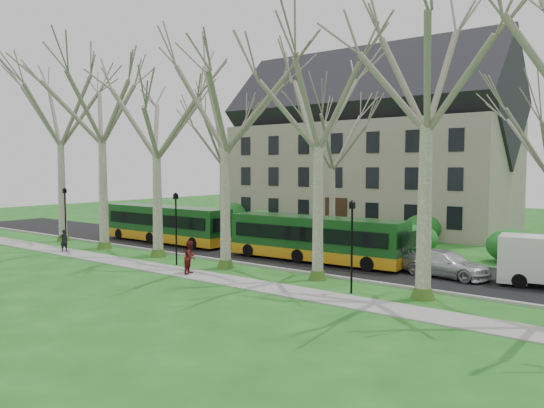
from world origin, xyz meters
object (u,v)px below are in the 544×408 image
(sedan, at_px, (445,264))
(pedestrian_a, at_px, (64,241))
(pedestrian_b, at_px, (190,257))
(bus_follow, at_px, (315,238))
(bus_lead, at_px, (167,224))

(sedan, height_order, pedestrian_a, pedestrian_a)
(pedestrian_a, xyz_separation_m, pedestrian_b, (12.48, 0.03, 0.14))
(bus_follow, xyz_separation_m, pedestrian_b, (-3.43, -7.37, -0.52))
(bus_lead, bearing_deg, bus_follow, 0.44)
(pedestrian_a, bearing_deg, bus_lead, 167.43)
(bus_lead, bearing_deg, sedan, 1.32)
(bus_lead, xyz_separation_m, pedestrian_b, (10.22, -7.31, -0.55))
(bus_lead, height_order, sedan, bus_lead)
(bus_follow, xyz_separation_m, pedestrian_a, (-15.92, -7.40, -0.67))
(sedan, xyz_separation_m, pedestrian_a, (-23.94, -7.77, 0.07))
(bus_follow, distance_m, pedestrian_a, 17.56)
(bus_lead, height_order, bus_follow, bus_lead)
(bus_lead, relative_size, sedan, 2.44)
(bus_lead, xyz_separation_m, sedan, (21.67, 0.44, -0.77))
(bus_lead, height_order, pedestrian_a, bus_lead)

